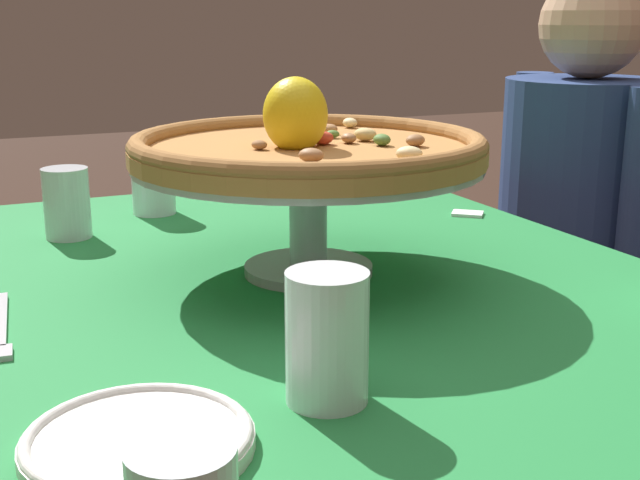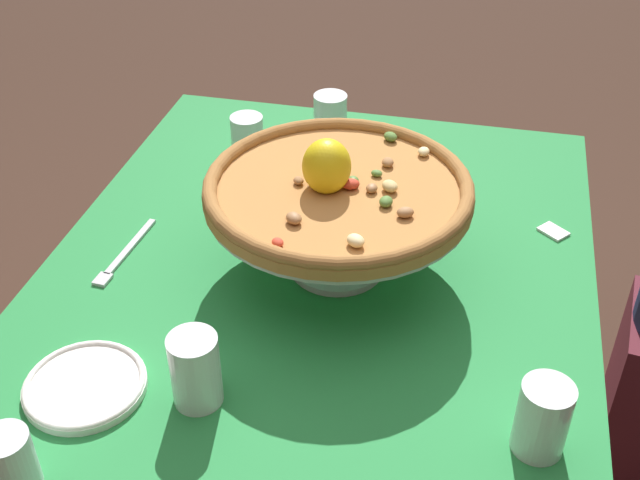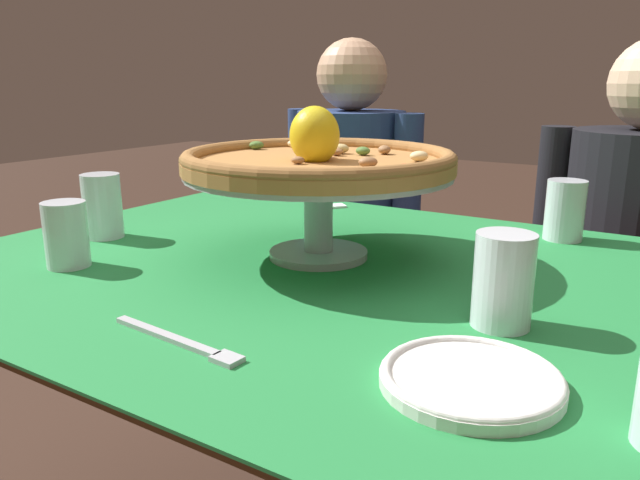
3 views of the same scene
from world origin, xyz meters
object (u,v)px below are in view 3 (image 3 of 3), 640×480
Objects in this scene: side_plate at (471,378)px; dinner_fork at (182,342)px; diner_right at (628,295)px; pizza at (318,159)px; pizza_stand at (318,192)px; water_glass_side_left at (103,210)px; water_glass_front_left at (67,238)px; water_glass_back_right at (565,213)px; water_glass_side_right at (503,287)px; diner_left at (350,243)px; sugar_packet at (334,206)px.

side_plate reaches higher than dinner_fork.
diner_right is at bearing 71.70° from dinner_fork.
dinner_fork is (0.06, -0.37, -0.16)m from pizza.
pizza_stand is 2.17× the size of dinner_fork.
pizza is 3.66× the size of water_glass_side_left.
dinner_fork is (0.06, -0.37, -0.11)m from pizza_stand.
water_glass_front_left is at bearing 161.84° from dinner_fork.
dinner_fork is at bearing -108.30° from diner_right.
water_glass_back_right is 0.63× the size of side_plate.
water_glass_side_right is 1.15m from diner_left.
water_glass_back_right is 0.76m from dinner_fork.
water_glass_front_left is at bearing -136.70° from water_glass_back_right.
diner_left is at bearing 86.60° from water_glass_side_left.
water_glass_side_left is at bearing -115.47° from sugar_packet.
side_plate is at bearing -55.36° from diner_left.
water_glass_side_left is 0.68× the size of side_plate.
sugar_packet is (-0.24, 0.74, -0.00)m from dinner_fork.
water_glass_side_left is at bearing -93.40° from diner_left.
diner_right is (0.06, 1.02, -0.22)m from side_plate.
side_plate is 0.15× the size of diner_left.
diner_right is (0.83, 0.82, -0.26)m from water_glass_side_left.
water_glass_side_right is 0.17m from side_plate.
pizza reaches higher than water_glass_side_right.
pizza_stand is 2.45× the size of side_plate.
diner_right is at bearing 84.91° from water_glass_side_right.
water_glass_side_left is 0.80m from side_plate.
side_plate is at bearing -50.29° from sugar_packet.
water_glass_back_right reaches higher than water_glass_front_left.
pizza_stand is 0.39× the size of diner_right.
dinner_fork is at bearing -69.66° from diner_left.
water_glass_side_right is 1.10× the size of water_glass_front_left.
diner_right reaches higher than water_glass_front_left.
water_glass_side_left is (-0.41, -0.10, -0.11)m from pizza.
sugar_packet is at bearing 117.22° from pizza_stand.
water_glass_side_right reaches higher than side_plate.
water_glass_front_left is (-0.31, -0.25, -0.07)m from pizza_stand.
water_glass_side_right is 0.66m from water_glass_front_left.
water_glass_back_right is at bearing 92.44° from water_glass_side_right.
sugar_packet is (-0.55, 0.66, -0.01)m from side_plate.
side_plate is 0.89× the size of dinner_fork.
water_glass_side_right is 1.03× the size of water_glass_back_right.
pizza_stand reaches higher than water_glass_back_right.
diner_left is (-0.68, 0.41, -0.25)m from water_glass_back_right.
water_glass_side_right is (0.34, -0.13, -0.06)m from pizza_stand.
dinner_fork is at bearing -81.57° from pizza_stand.
water_glass_front_left is at bearing -126.72° from diner_right.
pizza_stand reaches higher than sugar_packet.
water_glass_back_right is (0.63, 0.60, 0.00)m from water_glass_front_left.
side_plate is 1.04m from diner_right.
pizza is 3.95× the size of water_glass_back_right.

